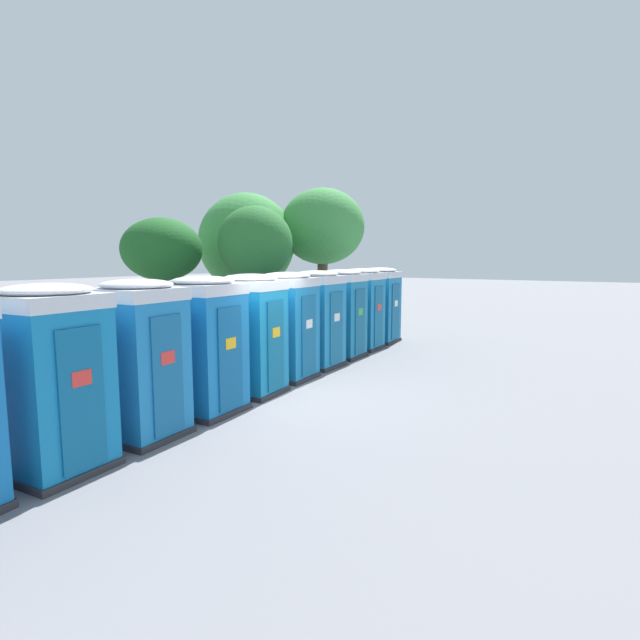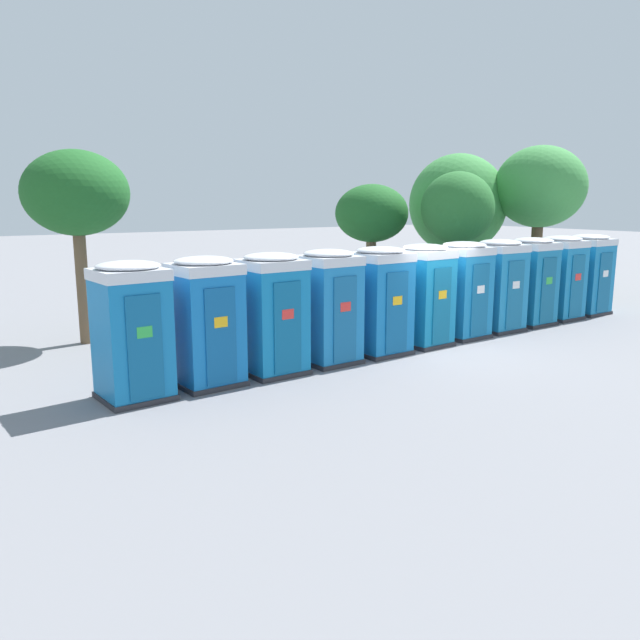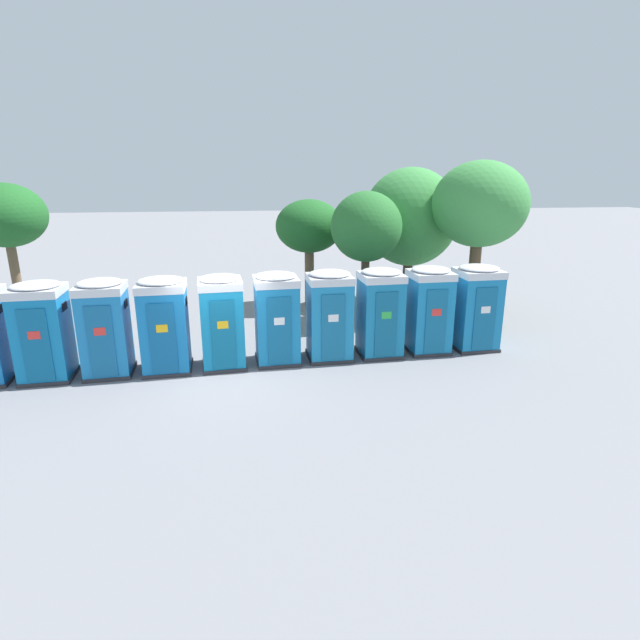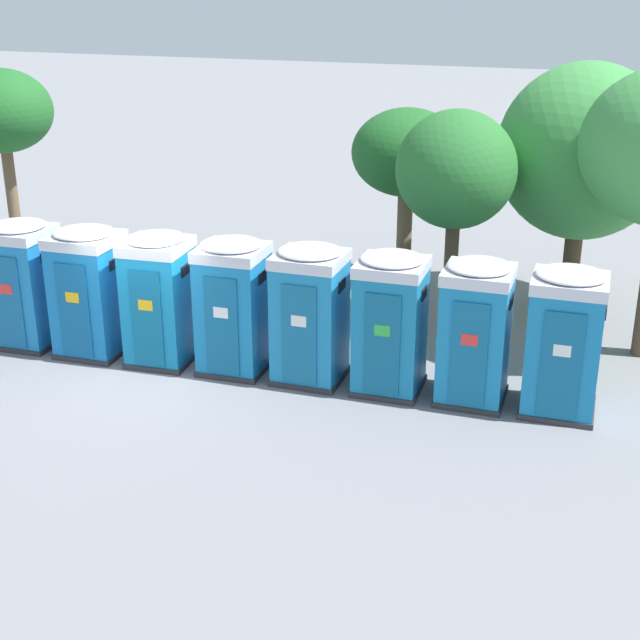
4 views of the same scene
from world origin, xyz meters
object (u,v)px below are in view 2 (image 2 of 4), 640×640
portapotty_2 (272,313)px  portapotty_8 (531,281)px  portapotty_6 (463,289)px  portapotty_10 (588,274)px  portapotty_3 (329,306)px  street_tree_1 (540,188)px  portapotty_5 (424,295)px  portapotty_7 (498,285)px  street_tree_4 (457,209)px  portapotty_0 (132,330)px  portapotty_4 (380,300)px  street_tree_2 (372,215)px  portapotty_1 (206,321)px  portapotty_9 (560,277)px  street_tree_0 (76,195)px  street_tree_3 (458,204)px

portapotty_2 → portapotty_8: 8.88m
portapotty_6 → portapotty_10: size_ratio=1.00×
portapotty_3 → street_tree_1: bearing=17.3°
portapotty_5 → portapotty_7: size_ratio=1.00×
street_tree_4 → portapotty_7: bearing=-117.6°
portapotty_0 → portapotty_5: size_ratio=1.00×
portapotty_4 → street_tree_1: size_ratio=0.46×
street_tree_2 → portapotty_1: bearing=-144.5°
portapotty_2 → portapotty_3: bearing=3.4°
portapotty_8 → portapotty_9: size_ratio=1.00×
portapotty_2 → street_tree_0: size_ratio=0.53×
portapotty_2 → street_tree_2: 10.07m
portapotty_1 → portapotty_5: bearing=2.4°
portapotty_2 → portapotty_5: 4.44m
portapotty_10 → street_tree_1: street_tree_1 is taller
portapotty_1 → portapotty_9: same height
portapotty_0 → portapotty_5: bearing=2.8°
portapotty_10 → street_tree_1: (1.30, 3.05, 2.75)m
portapotty_7 → portapotty_0: bearing=-176.8°
portapotty_1 → portapotty_0: bearing=-175.7°
portapotty_8 → portapotty_0: bearing=-176.9°
portapotty_7 → street_tree_1: street_tree_1 is taller
portapotty_1 → portapotty_10: size_ratio=1.00×
portapotty_3 → portapotty_9: bearing=3.3°
street_tree_3 → portapotty_7: bearing=-125.6°
street_tree_4 → portapotty_9: bearing=-71.0°
portapotty_8 → street_tree_0: size_ratio=0.53×
portapotty_5 → portapotty_10: 7.40m
portapotty_2 → portapotty_4: size_ratio=1.00×
portapotty_0 → portapotty_7: (10.35, 0.58, -0.00)m
portapotty_8 → street_tree_2: bearing=102.6°
street_tree_1 → street_tree_2: street_tree_1 is taller
street_tree_1 → street_tree_4: 3.99m
portapotty_2 → street_tree_1: (13.12, 3.71, 2.75)m
portapotty_7 → street_tree_0: bearing=155.1°
portapotty_9 → portapotty_8: bearing=-176.4°
portapotty_8 → portapotty_3: bearing=-176.7°
portapotty_10 → portapotty_4: bearing=-176.5°
street_tree_2 → portapotty_8: bearing=-77.4°
portapotty_9 → portapotty_6: bearing=-176.8°
portapotty_4 → street_tree_3: (8.52, 6.01, 2.15)m
street_tree_0 → street_tree_2: 10.29m
portapotty_10 → street_tree_0: (-14.45, 4.41, 2.44)m
street_tree_3 → street_tree_4: bearing=-135.5°
portapotty_8 → street_tree_2: (-1.32, 5.91, 1.81)m
portapotty_5 → street_tree_2: street_tree_2 is taller
portapotty_3 → portapotty_10: (10.35, 0.58, -0.00)m
street_tree_3 → portapotty_6: bearing=-133.9°
portapotty_4 → portapotty_6: same height
portapotty_7 → portapotty_10: (4.44, 0.23, -0.00)m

